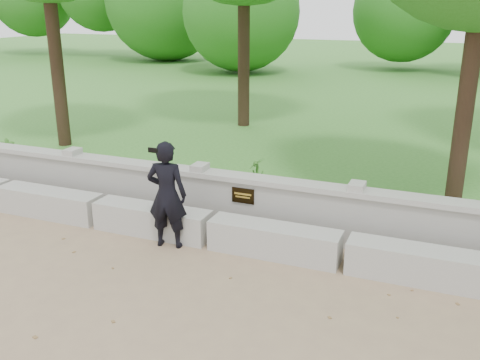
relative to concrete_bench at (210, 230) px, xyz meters
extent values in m
plane|color=#977E5C|center=(0.00, -1.90, -0.22)|extent=(80.00, 80.00, 0.00)
cube|color=#387328|center=(0.00, 12.10, -0.10)|extent=(40.00, 22.00, 0.25)
cube|color=#A8A59E|center=(-3.00, 0.00, 0.00)|extent=(1.90, 0.45, 0.45)
cube|color=#A8A59E|center=(-1.00, 0.00, 0.00)|extent=(1.90, 0.45, 0.45)
cube|color=#A8A59E|center=(1.00, 0.00, 0.00)|extent=(1.90, 0.45, 0.45)
cube|color=#A8A59E|center=(3.00, 0.00, 0.00)|extent=(1.90, 0.45, 0.45)
cube|color=#9D9B95|center=(0.00, 0.70, 0.18)|extent=(12.50, 0.25, 0.82)
cube|color=#A8A59E|center=(0.00, 0.70, 0.64)|extent=(12.50, 0.35, 0.08)
cube|color=black|center=(0.30, 0.56, 0.40)|extent=(0.36, 0.02, 0.24)
imported|color=black|center=(-0.55, -0.28, 0.58)|extent=(0.64, 0.48, 1.60)
cube|color=black|center=(-0.55, -0.60, 1.32)|extent=(0.14, 0.04, 0.07)
cylinder|color=#382619|center=(-5.32, 3.23, 2.22)|extent=(0.30, 0.30, 4.39)
cylinder|color=#382619|center=(-2.18, 6.82, 2.36)|extent=(0.32, 0.32, 4.68)
cylinder|color=#382619|center=(3.31, 2.20, 1.99)|extent=(0.27, 0.27, 3.94)
imported|color=#3C7628|center=(-5.23, 1.40, 0.31)|extent=(0.34, 0.36, 0.57)
imported|color=#3C7628|center=(1.77, 1.40, 0.28)|extent=(0.28, 0.32, 0.52)
imported|color=#3C7628|center=(0.09, 1.77, 0.34)|extent=(0.34, 0.38, 0.63)
camera|label=1|loc=(3.16, -6.62, 3.20)|focal=40.00mm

